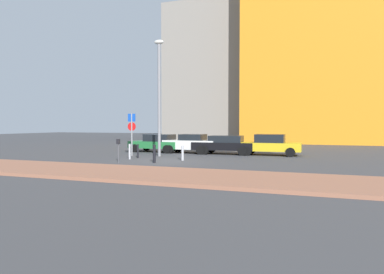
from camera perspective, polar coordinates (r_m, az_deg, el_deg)
ground_plane at (r=21.15m, az=-4.62°, el=-3.95°), size 120.00×120.00×0.00m
sidewalk_brick at (r=16.17m, az=-13.10°, el=-5.62°), size 40.00×4.28×0.14m
parked_car_green at (r=28.07m, az=-5.74°, el=-0.94°), size 4.38×2.24×1.42m
parked_car_white at (r=26.86m, az=-0.12°, el=-1.04°), size 4.12×2.03×1.46m
parked_car_black at (r=26.03m, az=5.29°, el=-1.19°), size 4.61×2.07×1.38m
parked_car_yellow at (r=25.56m, az=12.63°, el=-1.22°), size 4.37×1.97×1.51m
parking_sign_post at (r=24.89m, az=-9.85°, el=1.29°), size 0.60×0.12×3.00m
parking_meter at (r=20.27m, az=-11.99°, el=-1.71°), size 0.18×0.14×1.38m
street_lamp at (r=24.35m, az=-5.41°, el=7.81°), size 0.70×0.36×8.04m
traffic_bollard_near at (r=23.18m, az=-8.87°, el=-2.31°), size 0.12×0.12×0.91m
traffic_bollard_mid at (r=21.40m, az=-1.55°, el=-2.64°), size 0.15×0.15×0.92m
traffic_bollard_far at (r=22.52m, az=-10.19°, el=-2.37°), size 0.13×0.13×0.98m
traffic_bollard_edge at (r=20.22m, az=-6.20°, el=-2.76°), size 0.17×0.17×1.04m
building_colorful_midrise at (r=50.95m, az=19.30°, el=17.26°), size 15.95×17.78×31.31m
building_under_construction at (r=53.63m, az=3.83°, el=9.74°), size 10.95×15.13×18.74m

